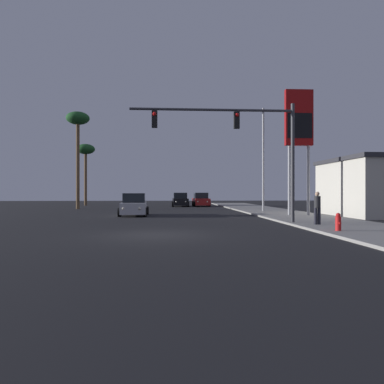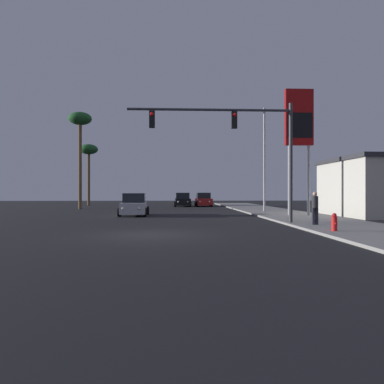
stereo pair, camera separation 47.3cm
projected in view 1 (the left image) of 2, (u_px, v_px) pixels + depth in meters
name	position (u px, v px, depth m)	size (l,w,h in m)	color
ground_plane	(155.00, 235.00, 15.50)	(120.00, 120.00, 0.00)	black
sidewalk_right	(297.00, 217.00, 26.08)	(5.00, 60.00, 0.12)	gray
car_black	(180.00, 200.00, 45.70)	(2.04, 4.33, 1.68)	black
car_red	(201.00, 200.00, 46.21)	(2.04, 4.34, 1.68)	maroon
car_silver	(134.00, 205.00, 28.04)	(2.04, 4.34, 1.68)	#B7B7BC
traffic_light_mast	(245.00, 136.00, 20.30)	(8.98, 0.36, 6.50)	#38383D
street_lamp	(262.00, 154.00, 32.70)	(1.74, 0.24, 9.00)	#99999E
gas_station_sign	(299.00, 125.00, 26.86)	(2.00, 0.42, 9.00)	#99999E
fire_hydrant	(338.00, 222.00, 15.99)	(0.24, 0.34, 0.76)	red
pedestrian_on_sidewalk	(317.00, 207.00, 19.07)	(0.34, 0.32, 1.67)	#23232D
palm_tree_far	(86.00, 152.00, 48.77)	(2.40, 2.40, 8.03)	brown
palm_tree_mid	(78.00, 124.00, 38.88)	(2.40, 2.40, 10.12)	brown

